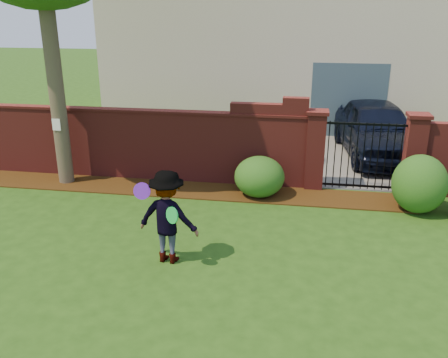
% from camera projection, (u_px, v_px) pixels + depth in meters
% --- Properties ---
extents(ground, '(80.00, 80.00, 0.01)m').
position_uv_depth(ground, '(172.00, 262.00, 8.20)').
color(ground, '#234812').
rests_on(ground, ground).
extents(mulch_bed, '(11.10, 1.08, 0.03)m').
position_uv_depth(mulch_bed, '(170.00, 189.00, 11.44)').
color(mulch_bed, '#311C09').
rests_on(mulch_bed, ground).
extents(brick_wall, '(8.70, 0.31, 2.16)m').
position_uv_depth(brick_wall, '(134.00, 142.00, 11.91)').
color(brick_wall, maroon).
rests_on(brick_wall, ground).
extents(pillar_left, '(0.50, 0.50, 1.88)m').
position_uv_depth(pillar_left, '(315.00, 150.00, 11.21)').
color(pillar_left, maroon).
rests_on(pillar_left, ground).
extents(pillar_right, '(0.50, 0.50, 1.88)m').
position_uv_depth(pillar_right, '(414.00, 154.00, 10.88)').
color(pillar_right, maroon).
rests_on(pillar_right, ground).
extents(iron_gate, '(1.78, 0.03, 1.60)m').
position_uv_depth(iron_gate, '(363.00, 156.00, 11.08)').
color(iron_gate, black).
rests_on(iron_gate, ground).
extents(driveway, '(3.20, 8.00, 0.01)m').
position_uv_depth(driveway, '(347.00, 145.00, 15.08)').
color(driveway, slate).
rests_on(driveway, ground).
extents(house, '(12.40, 6.40, 6.30)m').
position_uv_depth(house, '(279.00, 32.00, 18.10)').
color(house, beige).
rests_on(house, ground).
extents(car, '(2.38, 4.83, 1.58)m').
position_uv_depth(car, '(379.00, 131.00, 13.51)').
color(car, black).
rests_on(car, ground).
extents(paper_notice, '(0.20, 0.01, 0.28)m').
position_uv_depth(paper_notice, '(56.00, 125.00, 11.22)').
color(paper_notice, white).
rests_on(paper_notice, tree).
extents(shrub_left, '(1.14, 1.14, 0.93)m').
position_uv_depth(shrub_left, '(259.00, 177.00, 10.90)').
color(shrub_left, '#194F17').
rests_on(shrub_left, ground).
extents(shrub_middle, '(1.13, 1.13, 1.24)m').
position_uv_depth(shrub_middle, '(420.00, 184.00, 10.01)').
color(shrub_middle, '#194F17').
rests_on(shrub_middle, ground).
extents(man, '(1.12, 0.74, 1.62)m').
position_uv_depth(man, '(167.00, 218.00, 7.97)').
color(man, gray).
rests_on(man, ground).
extents(frisbee_purple, '(0.29, 0.12, 0.28)m').
position_uv_depth(frisbee_purple, '(142.00, 191.00, 7.71)').
color(frisbee_purple, '#7121CE').
rests_on(frisbee_purple, man).
extents(frisbee_green, '(0.26, 0.21, 0.28)m').
position_uv_depth(frisbee_green, '(172.00, 215.00, 7.65)').
color(frisbee_green, green).
rests_on(frisbee_green, man).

